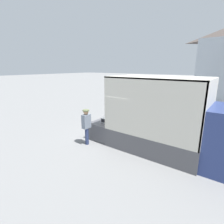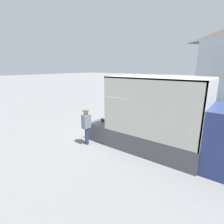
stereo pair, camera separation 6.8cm
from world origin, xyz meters
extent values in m
plane|color=gray|center=(0.00, 0.00, 0.00)|extent=(160.00, 160.00, 0.00)
cube|color=#4C4C51|center=(2.10, 0.00, 0.45)|extent=(4.21, 2.47, 0.91)
cube|color=beige|center=(2.10, 1.20, 2.14)|extent=(4.21, 0.06, 2.48)
cube|color=beige|center=(2.10, -1.20, 2.14)|extent=(4.21, 0.06, 2.48)
cube|color=beige|center=(4.18, 0.00, 2.14)|extent=(0.06, 2.47, 2.48)
cube|color=beige|center=(2.10, 0.00, 3.35)|extent=(4.21, 2.47, 0.06)
cylinder|color=orange|center=(1.14, 0.83, 1.08)|extent=(0.28, 0.28, 0.35)
cube|color=olive|center=(1.87, 0.45, 1.06)|extent=(0.44, 0.32, 0.32)
cube|color=#4C4C51|center=(-0.64, 0.00, 0.45)|extent=(1.27, 2.34, 0.91)
cube|color=white|center=(-0.49, -0.45, 1.04)|extent=(0.51, 0.40, 0.27)
cube|color=black|center=(-0.54, -0.66, 1.04)|extent=(0.33, 0.01, 0.18)
cube|color=black|center=(-0.54, 0.47, 1.11)|extent=(0.48, 0.36, 0.40)
cylinder|color=slate|center=(-0.34, 0.47, 1.13)|extent=(0.18, 0.20, 0.20)
cylinder|color=black|center=(-0.82, 0.26, 1.19)|extent=(0.04, 0.04, 0.56)
cylinder|color=black|center=(-0.25, 0.26, 1.19)|extent=(0.04, 0.04, 0.56)
cylinder|color=black|center=(-0.82, 0.67, 1.19)|extent=(0.04, 0.04, 0.56)
cylinder|color=black|center=(-0.25, 0.67, 1.19)|extent=(0.04, 0.04, 0.56)
cylinder|color=black|center=(-0.54, 0.26, 1.45)|extent=(0.56, 0.04, 0.04)
cylinder|color=black|center=(-0.54, 0.67, 1.45)|extent=(0.56, 0.04, 0.04)
cylinder|color=navy|center=(-0.82, -1.65, 0.43)|extent=(0.18, 0.18, 0.87)
cube|color=slate|center=(-0.82, -1.65, 1.21)|extent=(0.24, 0.44, 0.69)
sphere|color=tan|center=(-0.82, -1.65, 1.67)|extent=(0.24, 0.24, 0.24)
cylinder|color=#606B47|center=(-0.82, -1.65, 1.76)|extent=(0.32, 0.32, 0.06)
camera|label=1|loc=(5.06, -7.42, 3.80)|focal=28.00mm
camera|label=2|loc=(5.11, -7.38, 3.80)|focal=28.00mm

